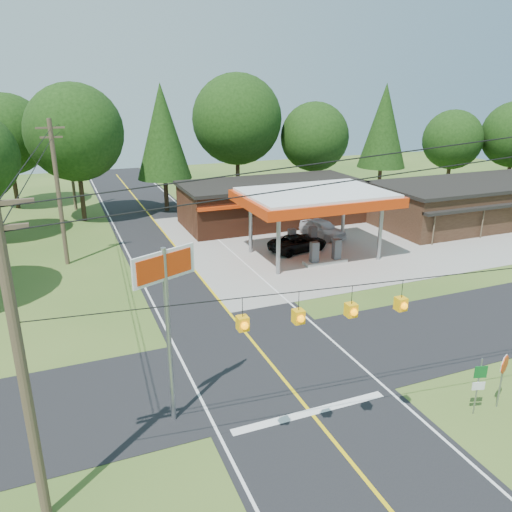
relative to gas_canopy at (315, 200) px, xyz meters
name	(u,v)px	position (x,y,z in m)	size (l,w,h in m)	color
ground	(273,367)	(-9.00, -13.00, -4.27)	(120.00, 120.00, 0.00)	#385A1F
main_highway	(273,367)	(-9.00, -13.00, -4.26)	(8.00, 120.00, 0.02)	black
cross_road	(273,366)	(-9.00, -13.00, -4.25)	(70.00, 7.00, 0.02)	black
lane_center_yellow	(273,366)	(-9.00, -13.00, -4.24)	(0.15, 110.00, 0.00)	yellow
gas_canopy	(315,200)	(0.00, 0.00, 0.00)	(10.60, 7.40, 4.88)	gray
convenience_store	(272,202)	(1.00, 9.98, -2.35)	(16.40, 7.55, 3.80)	#4F2616
strip_building	(482,201)	(19.00, 2.98, -2.35)	(20.40, 8.75, 3.80)	#342015
utility_pole_near_left	(20,361)	(-18.50, -18.00, 0.93)	(1.80, 0.30, 10.00)	#473828
utility_pole_far_left	(58,192)	(-17.00, 5.00, 0.93)	(1.80, 0.30, 10.00)	#473828
utility_pole_north	(71,163)	(-15.50, 22.00, 0.48)	(0.30, 0.30, 9.50)	#473828
overhead_beacons	(326,291)	(-10.00, -19.00, 1.95)	(17.04, 2.04, 1.03)	black
treeline_backdrop	(166,143)	(-8.18, 11.01, 3.22)	(70.27, 51.59, 13.30)	#332316
suv_car	(298,243)	(-0.50, 1.50, -3.61)	(4.69, 4.69, 1.30)	black
sedan_car	(322,229)	(3.00, 4.00, -3.53)	(4.35, 4.35, 1.48)	silver
big_stop_sign	(166,296)	(-14.00, -15.01, 0.83)	(2.35, 1.12, 6.86)	gray
octagonal_stop_sign	(504,369)	(-2.00, -19.01, -2.54)	(0.75, 0.38, 2.33)	gray
route_sign_post	(479,381)	(-3.20, -19.02, -2.81)	(0.49, 0.17, 2.44)	gray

